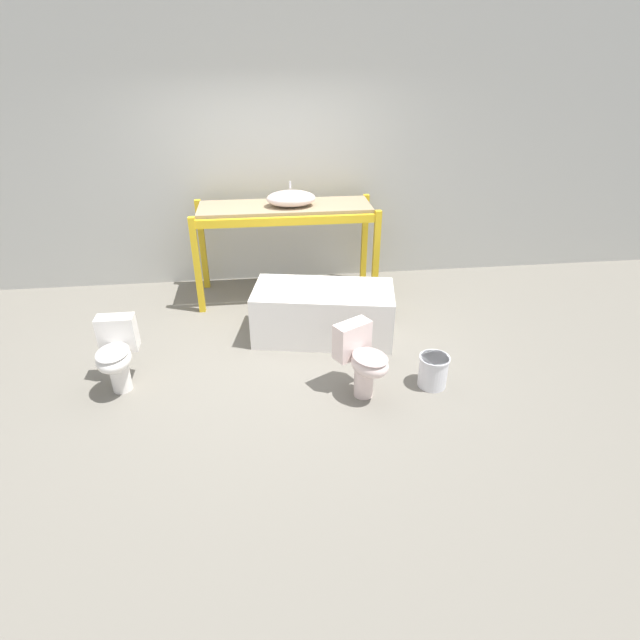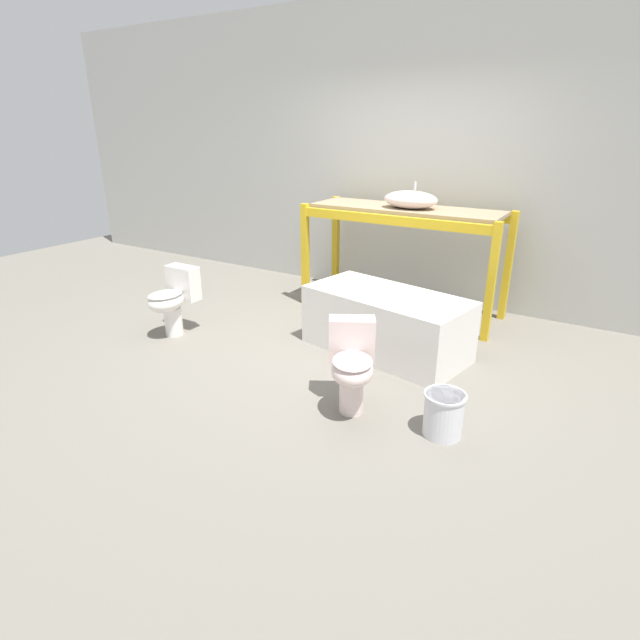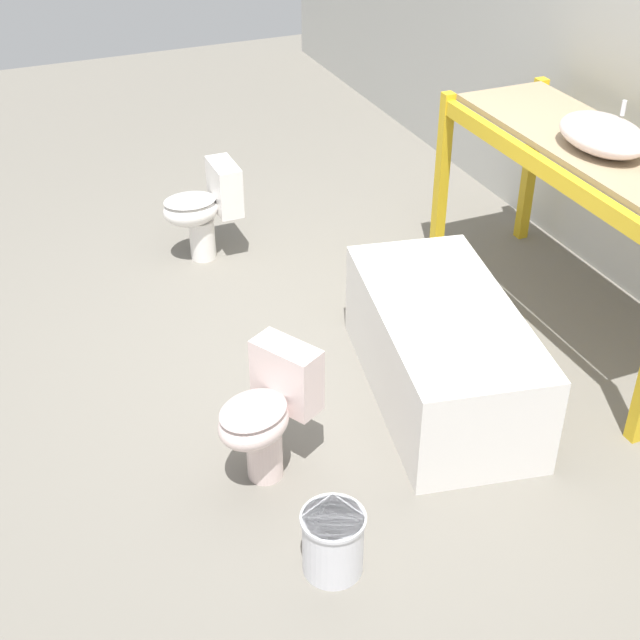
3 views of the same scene
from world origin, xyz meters
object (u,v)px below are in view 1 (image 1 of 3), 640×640
toilet_far (363,358)px  bucket_white (433,370)px  bathtub_main (323,309)px  toilet_near (116,353)px  sink_basin (291,198)px

toilet_far → bucket_white: (0.66, 0.04, -0.21)m
bathtub_main → toilet_near: toilet_near is taller
toilet_near → toilet_far: same height
bucket_white → sink_basin: bearing=119.1°
toilet_far → bucket_white: 0.69m
sink_basin → toilet_far: (0.45, -2.04, -0.84)m
sink_basin → toilet_far: sink_basin is taller
sink_basin → toilet_far: 2.25m
toilet_far → bathtub_main: bearing=71.9°
toilet_near → bucket_white: toilet_near is taller
sink_basin → bucket_white: bearing=-60.9°
bathtub_main → bucket_white: 1.33m
bathtub_main → toilet_far: toilet_far is taller
toilet_near → toilet_far: 2.14m
sink_basin → bucket_white: (1.11, -2.00, -1.05)m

